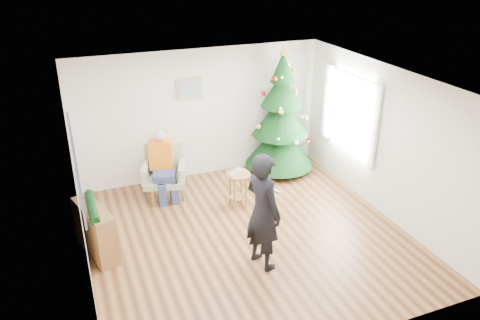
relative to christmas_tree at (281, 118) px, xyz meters
name	(u,v)px	position (x,y,z in m)	size (l,w,h in m)	color
floor	(248,236)	(-1.58, -2.08, -1.17)	(5.00, 5.00, 0.00)	brown
ceiling	(249,81)	(-1.58, -2.08, 1.43)	(5.00, 5.00, 0.00)	white
wall_back	(200,114)	(-1.58, 0.42, 0.13)	(5.00, 5.00, 0.00)	silver
wall_front	(337,256)	(-1.58, -4.58, 0.13)	(5.00, 5.00, 0.00)	silver
wall_left	(77,193)	(-4.08, -2.08, 0.13)	(5.00, 5.00, 0.00)	silver
wall_right	(384,141)	(0.92, -2.08, 0.13)	(5.00, 5.00, 0.00)	silver
window_panel	(350,113)	(0.89, -1.08, 0.33)	(0.04, 1.30, 1.40)	white
curtains	(349,113)	(0.86, -1.08, 0.33)	(0.05, 1.75, 1.50)	white
christmas_tree	(281,118)	(0.00, 0.00, 0.00)	(1.43, 1.43, 2.59)	#3F2816
stool	(238,190)	(-1.38, -1.13, -0.83)	(0.44, 0.44, 0.67)	brown
laptop	(238,173)	(-1.38, -1.13, -0.48)	(0.37, 0.24, 0.03)	silver
armchair	(164,178)	(-2.52, -0.24, -0.79)	(0.91, 0.88, 1.01)	gray
seated_person	(163,165)	(-2.54, -0.29, -0.49)	(0.52, 0.67, 1.32)	navy
standing_man	(263,211)	(-1.66, -2.83, -0.27)	(0.66, 0.43, 1.80)	black
game_controller	(277,191)	(-1.46, -2.86, 0.04)	(0.04, 0.13, 0.04)	white
console	(96,231)	(-3.91, -1.65, -0.77)	(0.30, 1.00, 0.80)	brown
garland	(92,207)	(-3.91, -1.65, -0.35)	(0.14, 0.14, 0.90)	black
tapestry	(76,167)	(-4.04, -1.78, 0.38)	(0.03, 1.50, 1.15)	black
framed_picture	(190,89)	(-1.78, 0.38, 0.68)	(0.52, 0.05, 0.42)	tan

